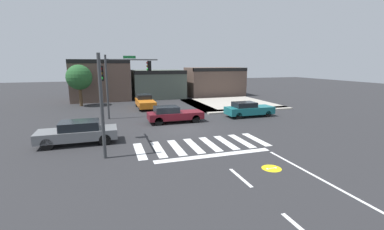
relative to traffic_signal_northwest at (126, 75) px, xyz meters
The scene contains 13 objects.
ground_plane 7.65m from the traffic_signal_northwest, 54.88° to the right, with size 120.00×120.00×0.00m, color #2B2B2D.
crosswalk_near 11.27m from the traffic_signal_northwest, 69.09° to the right, with size 8.22×3.08×0.01m.
lane_markings 19.14m from the traffic_signal_northwest, 75.07° to the right, with size 6.80×24.25×0.01m.
bike_detector_marking 15.99m from the traffic_signal_northwest, 68.40° to the right, with size 0.96×0.96×0.01m.
curb_corner_northeast 13.49m from the traffic_signal_northwest, 18.35° to the left, with size 10.00×10.60×0.15m.
storefront_row 14.45m from the traffic_signal_northwest, 72.00° to the left, with size 24.71×7.04×5.49m.
traffic_signal_northwest is the anchor object (origin of this frame).
traffic_signal_southwest 9.08m from the traffic_signal_northwest, 102.76° to the right, with size 0.32×4.40×5.55m.
car_orange 6.29m from the traffic_signal_northwest, 64.89° to the left, with size 1.78×4.65×1.46m.
car_maroon 5.79m from the traffic_signal_northwest, 41.69° to the right, with size 4.69×1.74×1.42m.
car_gray 8.68m from the traffic_signal_northwest, 116.42° to the right, with size 4.76×1.83×1.46m.
car_teal 11.84m from the traffic_signal_northwest, 15.04° to the right, with size 4.57×1.77×1.41m.
roadside_tree 9.88m from the traffic_signal_northwest, 118.71° to the left, with size 2.93×2.93×4.86m.
Camera 1 is at (-5.43, -19.20, 5.04)m, focal length 24.41 mm.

